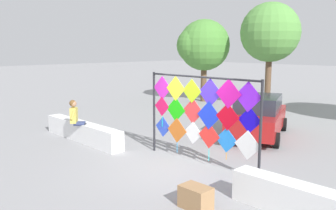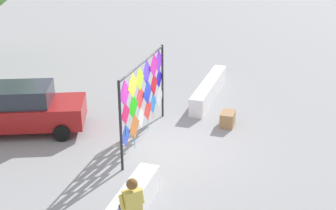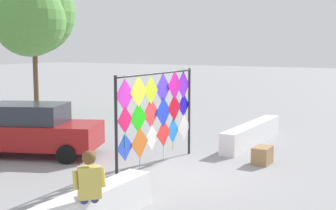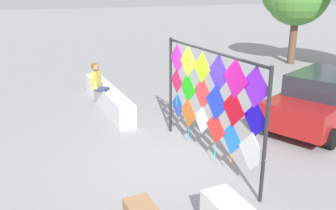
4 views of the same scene
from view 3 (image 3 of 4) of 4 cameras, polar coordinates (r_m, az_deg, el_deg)
name	(u,v)px [view 3 (image 3 of 4)]	position (r m, az deg, el deg)	size (l,w,h in m)	color
ground	(179,174)	(11.70, 1.32, -8.39)	(120.00, 120.00, 0.00)	gray
plaza_ledge_right	(252,134)	(15.38, 10.23, -3.46)	(4.23, 0.49, 0.66)	white
kite_display_rack	(158,109)	(11.94, -1.21, -0.51)	(3.80, 0.18, 2.51)	#232328
seated_vendor	(89,186)	(7.78, -9.69, -9.76)	(0.70, 0.72, 1.50)	navy
parked_car	(31,129)	(14.05, -16.44, -2.86)	(3.03, 4.21, 1.50)	maroon
cardboard_box_large	(262,155)	(12.83, 11.46, -6.05)	(0.64, 0.43, 0.47)	#9E754C
tree_broadleaf	(32,14)	(22.03, -16.29, 10.60)	(4.37, 4.14, 6.55)	brown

